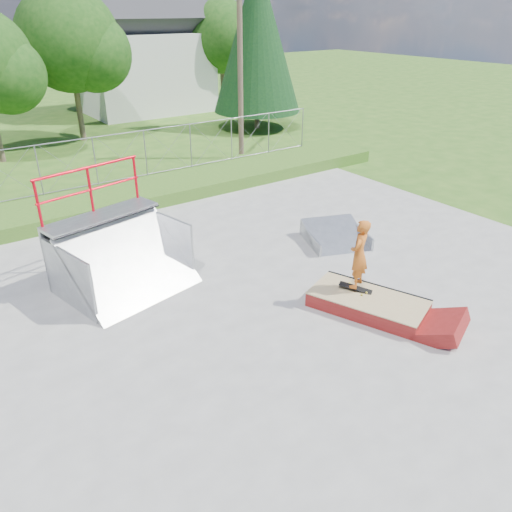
{
  "coord_description": "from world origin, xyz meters",
  "views": [
    {
      "loc": [
        -5.61,
        -7.64,
        6.49
      ],
      "look_at": [
        0.65,
        1.16,
        1.1
      ],
      "focal_mm": 35.0,
      "sensor_mm": 36.0,
      "label": 1
    }
  ],
  "objects_px": {
    "grind_box": "(368,304)",
    "quarter_pipe": "(122,235)",
    "flat_bank_ramp": "(336,236)",
    "skater": "(359,257)"
  },
  "relations": [
    {
      "from": "quarter_pipe",
      "to": "skater",
      "type": "height_order",
      "value": "quarter_pipe"
    },
    {
      "from": "flat_bank_ramp",
      "to": "quarter_pipe",
      "type": "bearing_deg",
      "value": -169.02
    },
    {
      "from": "flat_bank_ramp",
      "to": "grind_box",
      "type": "bearing_deg",
      "value": -101.24
    },
    {
      "from": "quarter_pipe",
      "to": "flat_bank_ramp",
      "type": "relative_size",
      "value": 1.64
    },
    {
      "from": "quarter_pipe",
      "to": "flat_bank_ramp",
      "type": "xyz_separation_m",
      "value": [
        6.24,
        -1.11,
        -1.23
      ]
    },
    {
      "from": "grind_box",
      "to": "quarter_pipe",
      "type": "distance_m",
      "value": 6.17
    },
    {
      "from": "quarter_pipe",
      "to": "grind_box",
      "type": "bearing_deg",
      "value": -58.38
    },
    {
      "from": "grind_box",
      "to": "skater",
      "type": "relative_size",
      "value": 1.76
    },
    {
      "from": "grind_box",
      "to": "flat_bank_ramp",
      "type": "xyz_separation_m",
      "value": [
        2.04,
        3.23,
        0.06
      ]
    },
    {
      "from": "skater",
      "to": "quarter_pipe",
      "type": "bearing_deg",
      "value": -68.97
    }
  ]
}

